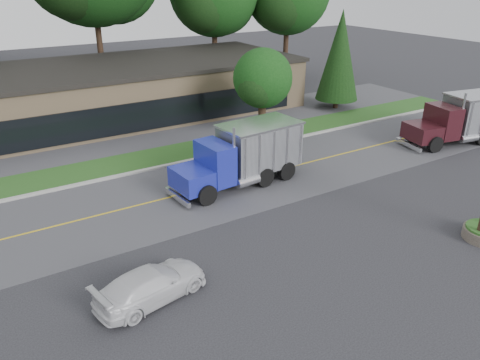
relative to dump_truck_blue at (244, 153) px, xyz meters
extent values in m
plane|color=#39393F|center=(-4.46, -8.59, -1.80)|extent=(140.00, 140.00, 0.00)
cube|color=#56565B|center=(-4.46, 0.41, -1.80)|extent=(60.00, 8.00, 0.02)
cube|color=gold|center=(-4.46, 0.41, -1.80)|extent=(60.00, 0.12, 0.01)
cube|color=#9E9E99|center=(-4.46, 4.61, -1.80)|extent=(60.00, 0.30, 0.12)
cube|color=#22521C|center=(-4.46, 6.41, -1.80)|extent=(60.00, 3.40, 0.03)
cube|color=#56565B|center=(-4.46, 11.41, -1.80)|extent=(60.00, 7.00, 0.02)
cube|color=tan|center=(-2.46, 17.41, 0.20)|extent=(32.00, 12.00, 4.00)
cylinder|color=#382619|center=(-0.46, 25.41, 1.56)|extent=(0.56, 0.56, 6.72)
cylinder|color=#382619|center=(11.54, 24.41, 0.74)|extent=(0.56, 0.56, 5.08)
sphere|color=#0E360E|center=(13.28, 25.57, 6.47)|extent=(6.96, 6.96, 6.96)
sphere|color=black|center=(10.09, 23.54, 6.76)|extent=(6.38, 6.38, 6.38)
cylinder|color=#382619|center=(19.54, 22.41, 0.69)|extent=(0.56, 0.56, 4.98)
sphere|color=#0E360E|center=(21.25, 23.55, 6.30)|extent=(6.82, 6.82, 6.82)
sphere|color=black|center=(18.12, 21.56, 6.59)|extent=(6.26, 6.26, 6.26)
cylinder|color=#382619|center=(15.54, 9.41, -1.30)|extent=(0.44, 0.44, 1.00)
cone|color=black|center=(15.54, 9.41, 2.83)|extent=(3.70, 3.70, 7.57)
cylinder|color=#382619|center=(5.54, 6.41, -0.65)|extent=(0.56, 0.56, 2.31)
sphere|color=#0E360E|center=(5.54, 6.41, 2.50)|extent=(4.23, 4.23, 4.23)
sphere|color=#0E360E|center=(6.33, 6.94, 1.97)|extent=(3.17, 3.17, 3.17)
sphere|color=black|center=(4.88, 6.01, 2.10)|extent=(2.91, 2.91, 2.91)
cube|color=black|center=(-0.22, -0.02, -1.23)|extent=(7.49, 1.58, 0.28)
cube|color=#1C259B|center=(-3.44, -0.27, -0.68)|extent=(1.95, 2.43, 1.10)
cube|color=#1C259B|center=(-1.99, -0.16, -0.08)|extent=(1.48, 2.49, 2.20)
cube|color=black|center=(-2.55, -0.20, 0.32)|extent=(0.22, 2.10, 0.90)
cube|color=silver|center=(1.07, 0.08, 0.22)|extent=(4.63, 2.84, 2.50)
cube|color=silver|center=(1.07, 0.08, 1.52)|extent=(4.79, 3.00, 0.12)
cylinder|color=black|center=(-3.37, 0.89, -1.23)|extent=(1.12, 0.43, 1.10)
cylinder|color=black|center=(-3.19, -1.40, -1.23)|extent=(1.12, 0.43, 1.10)
cylinder|color=black|center=(1.31, 1.26, -1.23)|extent=(1.12, 0.43, 1.10)
cylinder|color=black|center=(1.49, -1.04, -1.23)|extent=(1.12, 0.43, 1.10)
cube|color=black|center=(17.00, -2.09, -1.23)|extent=(8.02, 2.50, 0.28)
cube|color=#331117|center=(13.60, -1.43, -0.68)|extent=(2.31, 2.62, 1.10)
cube|color=#331117|center=(15.13, -1.73, -0.08)|extent=(1.82, 2.62, 2.20)
cube|color=black|center=(14.53, -1.61, 0.32)|extent=(0.46, 2.07, 0.90)
cube|color=silver|center=(18.37, -2.35, 0.22)|extent=(5.16, 3.36, 2.50)
cylinder|color=black|center=(13.99, -0.33, -1.23)|extent=(1.15, 0.55, 1.10)
cylinder|color=black|center=(13.55, -2.59, -1.23)|extent=(1.15, 0.55, 1.10)
cylinder|color=black|center=(18.93, -1.29, -1.23)|extent=(1.15, 0.55, 1.10)
imported|color=silver|center=(-8.56, -7.14, -1.17)|extent=(4.67, 2.65, 1.27)
camera|label=1|loc=(-13.21, -20.98, 9.47)|focal=35.00mm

